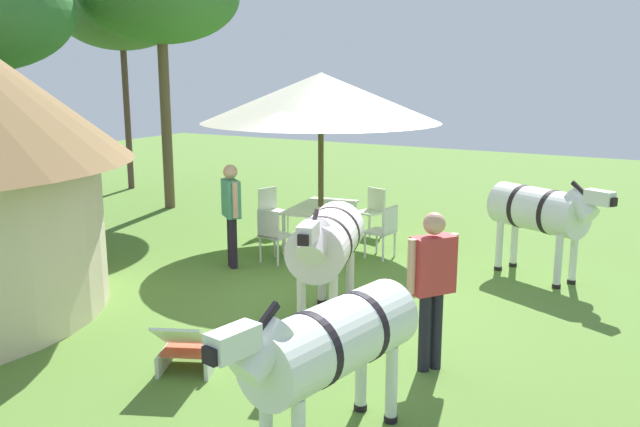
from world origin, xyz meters
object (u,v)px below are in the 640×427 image
at_px(patio_chair_west_end, 273,232).
at_px(zebra_by_umbrella, 329,343).
at_px(patio_chair_near_hut, 271,208).
at_px(guest_beside_umbrella, 231,206).
at_px(zebra_toward_hut, 326,242).
at_px(acacia_tree_left_background, 121,13).
at_px(standing_watcher, 432,277).
at_px(patio_chair_east_end, 384,228).
at_px(striped_lounge_chair, 187,348).
at_px(patio_dining_table, 321,210).
at_px(shade_umbrella, 321,98).
at_px(zebra_nearest_camera, 541,211).
at_px(patio_chair_near_lawn, 373,208).

xyz_separation_m(patio_chair_west_end, zebra_by_umbrella, (-4.43, -3.48, 0.43)).
distance_m(patio_chair_near_hut, guest_beside_umbrella, 2.33).
xyz_separation_m(zebra_toward_hut, acacia_tree_left_background, (5.91, 9.25, 3.50)).
xyz_separation_m(zebra_by_umbrella, acacia_tree_left_background, (8.48, 10.69, 3.59)).
distance_m(patio_chair_near_hut, standing_watcher, 6.41).
bearing_deg(patio_chair_east_end, striped_lounge_chair, -173.51).
distance_m(patio_chair_west_end, zebra_toward_hut, 2.81).
bearing_deg(guest_beside_umbrella, zebra_by_umbrella, 173.47).
bearing_deg(zebra_toward_hut, standing_watcher, 140.42).
relative_size(standing_watcher, acacia_tree_left_background, 0.31).
bearing_deg(patio_dining_table, zebra_toward_hut, -149.57).
xyz_separation_m(shade_umbrella, striped_lounge_chair, (-5.17, -1.28, -2.41)).
height_order(patio_chair_west_end, striped_lounge_chair, patio_chair_west_end).
bearing_deg(patio_chair_west_end, patio_chair_east_end, 45.17).
bearing_deg(zebra_nearest_camera, striped_lounge_chair, -0.41).
bearing_deg(patio_chair_near_lawn, acacia_tree_left_background, 8.48).
bearing_deg(acacia_tree_left_background, shade_umbrella, -110.31).
height_order(patio_dining_table, zebra_toward_hut, zebra_toward_hut).
bearing_deg(standing_watcher, patio_chair_near_lawn, 65.38).
bearing_deg(acacia_tree_left_background, patio_chair_near_hut, -111.51).
distance_m(patio_dining_table, striped_lounge_chair, 5.35).
height_order(standing_watcher, zebra_by_umbrella, standing_watcher).
xyz_separation_m(shade_umbrella, guest_beside_umbrella, (-1.84, 0.60, -1.65)).
bearing_deg(striped_lounge_chair, patio_dining_table, 79.94).
bearing_deg(zebra_by_umbrella, shade_umbrella, -49.97).
xyz_separation_m(shade_umbrella, patio_chair_near_hut, (0.33, 1.29, -2.14)).
bearing_deg(patio_dining_table, zebra_by_umbrella, -150.06).
distance_m(patio_chair_west_end, acacia_tree_left_background, 9.19).
xyz_separation_m(shade_umbrella, acacia_tree_left_background, (2.73, 7.37, 1.88)).
bearing_deg(striped_lounge_chair, patio_chair_near_hut, 91.07).
bearing_deg(striped_lounge_chair, shade_umbrella, 79.94).
xyz_separation_m(striped_lounge_chair, zebra_toward_hut, (1.99, -0.59, 0.78)).
distance_m(standing_watcher, zebra_toward_hut, 1.79).
xyz_separation_m(patio_chair_west_end, patio_chair_near_lawn, (2.58, -0.61, 0.00)).
height_order(patio_dining_table, patio_chair_near_hut, patio_chair_near_hut).
bearing_deg(patio_chair_west_end, patio_chair_near_lawn, 84.09).
bearing_deg(zebra_by_umbrella, zebra_toward_hut, -50.58).
bearing_deg(patio_chair_near_lawn, shade_umbrella, 90.00).
bearing_deg(acacia_tree_left_background, zebra_by_umbrella, -128.43).
bearing_deg(zebra_toward_hut, zebra_nearest_camera, -138.15).
bearing_deg(patio_chair_near_lawn, zebra_by_umbrella, 131.44).
relative_size(patio_chair_west_end, standing_watcher, 0.52).
bearing_deg(shade_umbrella, zebra_by_umbrella, -150.06).
height_order(guest_beside_umbrella, standing_watcher, standing_watcher).
relative_size(patio_chair_west_end, acacia_tree_left_background, 0.16).
bearing_deg(patio_chair_near_hut, zebra_nearest_camera, 100.82).
distance_m(shade_umbrella, striped_lounge_chair, 5.85).
relative_size(patio_dining_table, zebra_by_umbrella, 0.73).
height_order(patio_chair_near_lawn, zebra_by_umbrella, zebra_by_umbrella).
height_order(zebra_by_umbrella, acacia_tree_left_background, acacia_tree_left_background).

